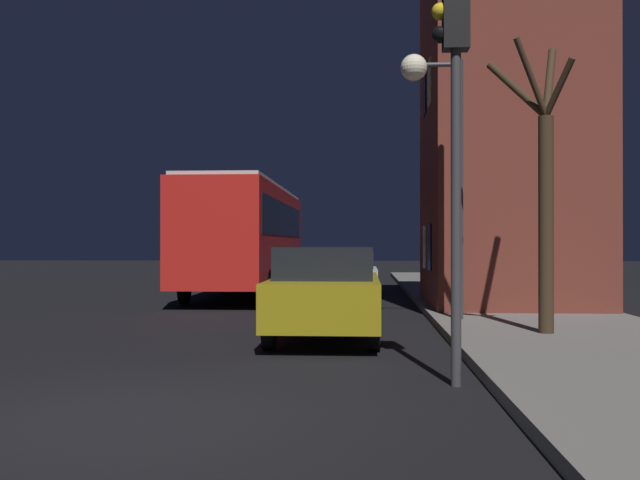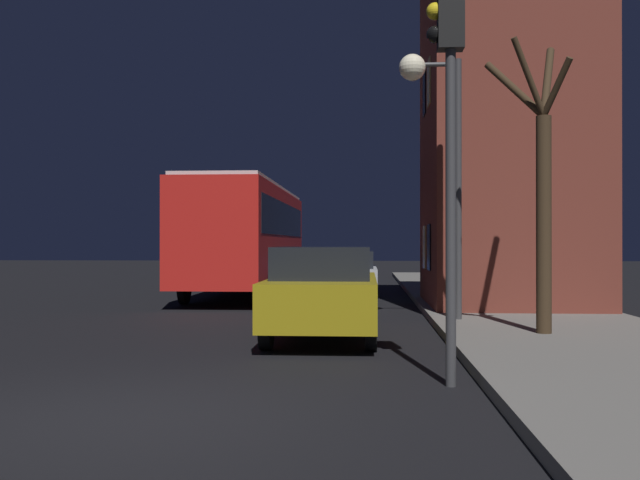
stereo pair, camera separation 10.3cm
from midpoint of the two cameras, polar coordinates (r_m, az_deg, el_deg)
ground_plane at (r=7.25m, az=-15.44°, el=-13.42°), size 120.00×120.00×0.00m
brick_building at (r=18.55m, az=14.55°, el=11.01°), size 4.13×5.08×10.21m
streetlamp at (r=14.50m, az=8.78°, el=9.86°), size 1.23×0.53×5.26m
traffic_light at (r=8.54m, az=10.27°, el=11.64°), size 0.43×0.24×4.79m
bare_tree at (r=12.51m, az=17.26°, el=3.96°), size 1.32×1.47×4.97m
bus at (r=23.05m, az=-5.94°, el=0.75°), size 2.44×11.40×3.44m
car_near_lane at (r=12.37m, az=0.26°, el=-4.08°), size 1.80×4.40×1.59m
car_mid_lane at (r=20.77m, az=1.96°, el=-2.71°), size 1.77×3.97×1.42m
car_far_lane at (r=30.61m, az=2.21°, el=-1.97°), size 1.87×4.28×1.40m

